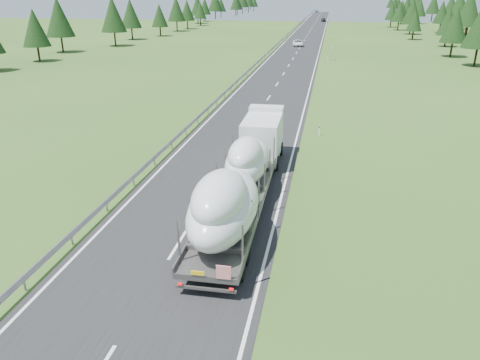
% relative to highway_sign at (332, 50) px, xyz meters
% --- Properties ---
extents(road_surface, '(10.00, 400.00, 0.02)m').
position_rel_highway_sign_xyz_m(road_surface, '(-7.20, 20.00, -1.80)').
color(road_surface, black).
rests_on(road_surface, ground).
extents(guardrail, '(0.10, 400.00, 0.76)m').
position_rel_highway_sign_xyz_m(guardrail, '(-12.50, 19.94, -1.21)').
color(guardrail, slate).
rests_on(guardrail, ground).
extents(marker_posts, '(0.13, 350.08, 1.00)m').
position_rel_highway_sign_xyz_m(marker_posts, '(-0.70, 75.00, -1.27)').
color(marker_posts, silver).
rests_on(marker_posts, ground).
extents(highway_sign, '(0.08, 0.90, 2.60)m').
position_rel_highway_sign_xyz_m(highway_sign, '(0.00, 0.00, 0.00)').
color(highway_sign, slate).
rests_on(highway_sign, ground).
extents(tree_line_right, '(27.30, 355.76, 12.49)m').
position_rel_highway_sign_xyz_m(tree_line_right, '(33.52, 44.84, 4.92)').
color(tree_line_right, black).
rests_on(tree_line_right, ground).
extents(tree_line_left, '(15.58, 355.65, 12.59)m').
position_rel_highway_sign_xyz_m(tree_line_left, '(-51.56, 65.73, 5.12)').
color(tree_line_left, black).
rests_on(tree_line_left, ground).
extents(boat_truck, '(3.27, 20.31, 4.46)m').
position_rel_highway_sign_xyz_m(boat_truck, '(-4.74, -66.27, 0.53)').
color(boat_truck, silver).
rests_on(boat_truck, ground).
extents(distant_van, '(2.81, 5.35, 1.44)m').
position_rel_highway_sign_xyz_m(distant_van, '(-7.84, 22.98, -1.09)').
color(distant_van, silver).
rests_on(distant_van, ground).
extents(distant_car_dark, '(2.18, 4.65, 1.54)m').
position_rel_highway_sign_xyz_m(distant_car_dark, '(-4.07, 119.33, -1.04)').
color(distant_car_dark, black).
rests_on(distant_car_dark, ground).
extents(distant_car_blue, '(1.95, 4.45, 1.42)m').
position_rel_highway_sign_xyz_m(distant_car_blue, '(-10.30, 212.96, -1.10)').
color(distant_car_blue, '#1A2C4B').
rests_on(distant_car_blue, ground).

